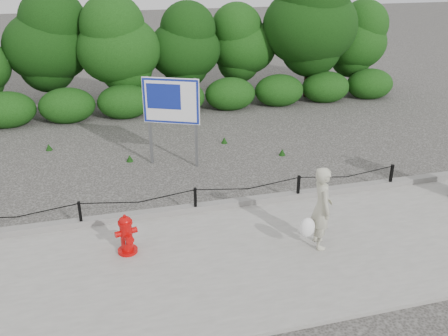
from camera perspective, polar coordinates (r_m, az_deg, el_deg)
ground at (r=10.89m, az=-3.42°, el=-5.63°), size 90.00×90.00×0.00m
sidewalk at (r=9.22m, az=-0.83°, el=-11.41°), size 14.00×4.00×0.08m
curb at (r=10.86m, az=-3.50°, el=-4.81°), size 14.00×0.22×0.14m
chain_barrier at (r=10.67m, az=-3.48°, el=-3.50°), size 10.06×0.06×0.60m
treeline at (r=18.66m, az=-5.53°, el=15.22°), size 20.00×3.84×5.20m
fire_hydrant at (r=9.44m, az=-11.66°, el=-7.89°), size 0.47×0.48×0.83m
pedestrian at (r=9.42m, az=11.56°, el=-4.84°), size 0.76×0.68×1.71m
advertising_sign at (r=12.85m, az=-6.39°, el=7.54°), size 1.43×0.72×2.49m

